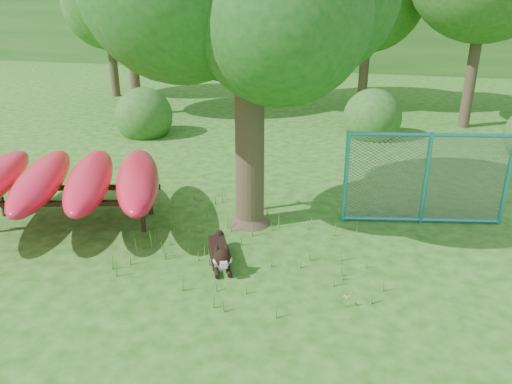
# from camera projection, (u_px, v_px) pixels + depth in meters

# --- Properties ---
(ground) EXTENTS (80.00, 80.00, 0.00)m
(ground) POSITION_uv_depth(u_px,v_px,m) (226.00, 275.00, 8.08)
(ground) COLOR #1C5410
(ground) RESTS_ON ground
(wooden_post) EXTENTS (0.32, 0.17, 1.17)m
(wooden_post) POSITION_uv_depth(u_px,v_px,m) (255.00, 182.00, 10.25)
(wooden_post) COLOR #655C4C
(wooden_post) RESTS_ON ground
(kayak_rack) EXTENTS (4.71, 4.22, 1.19)m
(kayak_rack) POSITION_uv_depth(u_px,v_px,m) (66.00, 180.00, 9.53)
(kayak_rack) COLOR black
(kayak_rack) RESTS_ON ground
(husky_dog) EXTENTS (0.70, 1.20, 0.56)m
(husky_dog) POSITION_uv_depth(u_px,v_px,m) (220.00, 254.00, 8.32)
(husky_dog) COLOR black
(husky_dog) RESTS_ON ground
(fence_section) EXTENTS (3.10, 0.67, 3.06)m
(fence_section) POSITION_uv_depth(u_px,v_px,m) (426.00, 179.00, 9.58)
(fence_section) COLOR teal
(fence_section) RESTS_ON ground
(wildflower_clump) EXTENTS (0.09, 0.10, 0.20)m
(wildflower_clump) POSITION_uv_depth(u_px,v_px,m) (346.00, 298.00, 7.21)
(wildflower_clump) COLOR #4C852B
(wildflower_clump) RESTS_ON ground
(bg_tree_f) EXTENTS (3.60, 3.60, 5.55)m
(bg_tree_f) POSITION_uv_depth(u_px,v_px,m) (107.00, 5.00, 20.38)
(bg_tree_f) COLOR #392E1F
(bg_tree_f) RESTS_ON ground
(shrub_left) EXTENTS (1.80, 1.80, 1.80)m
(shrub_left) POSITION_uv_depth(u_px,v_px,m) (146.00, 135.00, 15.94)
(shrub_left) COLOR #24581C
(shrub_left) RESTS_ON ground
(shrub_mid) EXTENTS (1.80, 1.80, 1.80)m
(shrub_mid) POSITION_uv_depth(u_px,v_px,m) (370.00, 136.00, 15.74)
(shrub_mid) COLOR #24581C
(shrub_mid) RESTS_ON ground
(wooded_hillside) EXTENTS (80.00, 12.00, 6.00)m
(wooded_hillside) POSITION_uv_depth(u_px,v_px,m) (353.00, 12.00, 32.15)
(wooded_hillside) COLOR #24581C
(wooded_hillside) RESTS_ON ground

